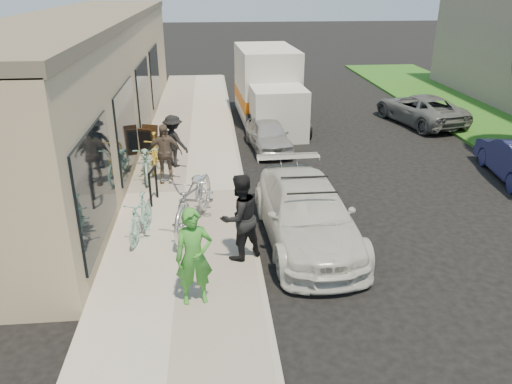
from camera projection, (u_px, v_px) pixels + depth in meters
name	position (u px, v px, depth m)	size (l,w,h in m)	color
ground	(276.00, 250.00, 10.43)	(120.00, 120.00, 0.00)	black
sidewalk	(185.00, 194.00, 12.97)	(3.00, 34.00, 0.15)	#ACA69B
curb	(244.00, 192.00, 13.11)	(0.12, 34.00, 0.13)	gray
storefront	(88.00, 81.00, 16.45)	(3.60, 20.00, 4.22)	#CAB58C
bike_rack	(153.00, 182.00, 12.13)	(0.16, 0.61, 0.86)	black
sandwich_board	(147.00, 140.00, 15.54)	(0.68, 0.68, 0.87)	#321F0D
sedan_white	(307.00, 213.00, 10.58)	(2.00, 4.54, 1.34)	silver
sedan_silver	(268.00, 135.00, 16.39)	(1.19, 2.96, 1.01)	#A8A8AD
moving_truck	(268.00, 90.00, 19.42)	(2.36, 5.76, 2.79)	silver
far_car_gray	(420.00, 109.00, 19.37)	(1.90, 4.12, 1.15)	#575A5C
tandem_bike	(195.00, 198.00, 10.85)	(0.92, 2.64, 1.39)	silver
woman_rider	(194.00, 257.00, 8.22)	(0.63, 0.41, 1.72)	#3A8E2F
man_standing	(240.00, 217.00, 9.56)	(0.85, 0.66, 1.74)	black
cruiser_bike_a	(140.00, 217.00, 10.51)	(0.43, 1.52, 0.92)	#7EBBB0
cruiser_bike_b	(146.00, 161.00, 13.69)	(0.64, 1.84, 0.96)	#7EBBB0
cruiser_bike_c	(154.00, 152.00, 14.30)	(0.47, 1.68, 1.01)	gold
bystander_a	(173.00, 141.00, 14.40)	(0.99, 0.57, 1.53)	black
bystander_b	(164.00, 153.00, 13.25)	(0.94, 0.39, 1.61)	brown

